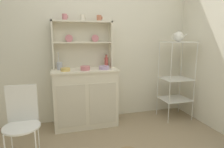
% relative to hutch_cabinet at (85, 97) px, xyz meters
% --- Properties ---
extents(wall_back, '(3.84, 0.05, 2.50)m').
position_rel_hutch_cabinet_xyz_m(wall_back, '(0.18, 0.26, 0.80)').
color(wall_back, silver).
rests_on(wall_back, ground).
extents(hutch_cabinet, '(0.96, 0.45, 0.87)m').
position_rel_hutch_cabinet_xyz_m(hutch_cabinet, '(0.00, 0.00, 0.00)').
color(hutch_cabinet, silver).
rests_on(hutch_cabinet, ground).
extents(hutch_shelf_unit, '(0.89, 0.18, 0.70)m').
position_rel_hutch_cabinet_xyz_m(hutch_shelf_unit, '(0.00, 0.16, 0.83)').
color(hutch_shelf_unit, beige).
rests_on(hutch_shelf_unit, hutch_cabinet).
extents(bakers_rack, '(0.46, 0.39, 1.26)m').
position_rel_hutch_cabinet_xyz_m(bakers_rack, '(1.46, -0.14, 0.32)').
color(bakers_rack, silver).
rests_on(bakers_rack, ground).
extents(wire_chair, '(0.36, 0.36, 0.85)m').
position_rel_hutch_cabinet_xyz_m(wire_chair, '(-0.76, -0.77, 0.07)').
color(wire_chair, white).
rests_on(wire_chair, ground).
extents(cup_rose_0, '(0.08, 0.07, 0.09)m').
position_rel_hutch_cabinet_xyz_m(cup_rose_0, '(-0.25, 0.12, 1.17)').
color(cup_rose_0, '#D17A84').
rests_on(cup_rose_0, hutch_shelf_unit).
extents(cup_cream_1, '(0.08, 0.07, 0.09)m').
position_rel_hutch_cabinet_xyz_m(cup_cream_1, '(0.00, 0.12, 1.17)').
color(cup_cream_1, silver).
rests_on(cup_cream_1, hutch_shelf_unit).
extents(cup_terracotta_2, '(0.09, 0.07, 0.08)m').
position_rel_hutch_cabinet_xyz_m(cup_terracotta_2, '(0.26, 0.12, 1.17)').
color(cup_terracotta_2, '#C67556').
rests_on(cup_terracotta_2, hutch_shelf_unit).
extents(bowl_mixing_large, '(0.13, 0.13, 0.05)m').
position_rel_hutch_cabinet_xyz_m(bowl_mixing_large, '(-0.28, -0.07, 0.44)').
color(bowl_mixing_large, '#DBB760').
rests_on(bowl_mixing_large, hutch_cabinet).
extents(bowl_floral_medium, '(0.14, 0.14, 0.06)m').
position_rel_hutch_cabinet_xyz_m(bowl_floral_medium, '(0.00, -0.07, 0.45)').
color(bowl_floral_medium, '#D17A84').
rests_on(bowl_floral_medium, hutch_cabinet).
extents(bowl_cream_small, '(0.15, 0.15, 0.05)m').
position_rel_hutch_cabinet_xyz_m(bowl_cream_small, '(0.28, -0.07, 0.45)').
color(bowl_cream_small, '#B79ECC').
rests_on(bowl_cream_small, hutch_cabinet).
extents(jam_bottle, '(0.06, 0.06, 0.20)m').
position_rel_hutch_cabinet_xyz_m(jam_bottle, '(0.35, 0.09, 0.51)').
color(jam_bottle, '#B74C47').
rests_on(jam_bottle, hutch_cabinet).
extents(utensil_jar, '(0.08, 0.08, 0.25)m').
position_rel_hutch_cabinet_xyz_m(utensil_jar, '(-0.35, 0.08, 0.48)').
color(utensil_jar, '#B2B7C6').
rests_on(utensil_jar, hutch_cabinet).
extents(porcelain_teapot, '(0.25, 0.16, 0.18)m').
position_rel_hutch_cabinet_xyz_m(porcelain_teapot, '(1.46, -0.14, 0.90)').
color(porcelain_teapot, white).
rests_on(porcelain_teapot, bakers_rack).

